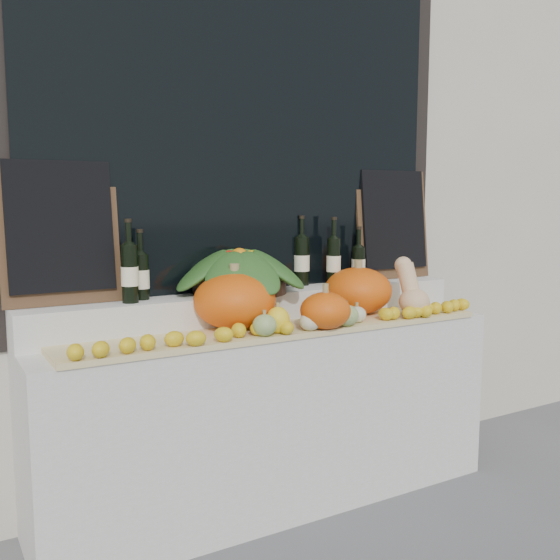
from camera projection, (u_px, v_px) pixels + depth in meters
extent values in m
cube|color=beige|center=(207.00, 62.00, 3.45)|extent=(7.00, 0.90, 4.50)
cube|color=black|center=(245.00, 117.00, 3.11)|extent=(2.40, 0.04, 2.10)
cube|color=black|center=(248.00, 117.00, 3.08)|extent=(2.20, 0.02, 2.00)
cube|color=silver|center=(272.00, 416.00, 3.06)|extent=(2.30, 0.55, 0.88)
cube|color=silver|center=(257.00, 307.00, 3.12)|extent=(2.30, 0.25, 0.16)
cube|color=tan|center=(285.00, 330.00, 2.89)|extent=(2.10, 0.32, 0.02)
ellipsoid|color=#EA5A0C|center=(235.00, 301.00, 2.84)|extent=(0.41, 0.41, 0.26)
ellipsoid|color=#EA5A0C|center=(358.00, 291.00, 3.22)|extent=(0.38, 0.38, 0.24)
ellipsoid|color=#EA5A0C|center=(325.00, 311.00, 2.84)|extent=(0.26, 0.26, 0.17)
ellipsoid|color=#E8BA88|center=(414.00, 302.00, 3.17)|extent=(0.16, 0.16, 0.14)
cylinder|color=#E8BA88|center=(408.00, 279.00, 3.20)|extent=(0.09, 0.14, 0.18)
sphere|color=#E8BA88|center=(403.00, 265.00, 3.22)|extent=(0.09, 0.09, 0.09)
ellipsoid|color=#2F691F|center=(346.00, 315.00, 2.91)|extent=(0.12, 0.12, 0.10)
cylinder|color=#928250|center=(346.00, 302.00, 2.90)|extent=(0.02, 0.02, 0.02)
ellipsoid|color=#2F691F|center=(265.00, 325.00, 2.69)|extent=(0.11, 0.11, 0.10)
cylinder|color=#928250|center=(264.00, 312.00, 2.69)|extent=(0.02, 0.02, 0.02)
ellipsoid|color=beige|center=(310.00, 322.00, 2.81)|extent=(0.10, 0.10, 0.08)
cylinder|color=#928250|center=(310.00, 311.00, 2.80)|extent=(0.02, 0.02, 0.02)
ellipsoid|color=yellow|center=(278.00, 320.00, 2.75)|extent=(0.11, 0.11, 0.12)
cylinder|color=#928250|center=(278.00, 304.00, 2.74)|extent=(0.02, 0.02, 0.02)
ellipsoid|color=beige|center=(357.00, 314.00, 2.99)|extent=(0.09, 0.09, 0.08)
cylinder|color=#928250|center=(357.00, 304.00, 2.99)|extent=(0.02, 0.02, 0.02)
cylinder|color=black|center=(240.00, 283.00, 3.04)|extent=(0.46, 0.46, 0.10)
cylinder|color=black|center=(130.00, 274.00, 2.74)|extent=(0.07, 0.07, 0.26)
cylinder|color=black|center=(128.00, 233.00, 2.71)|extent=(0.03, 0.03, 0.10)
cylinder|color=white|center=(130.00, 276.00, 2.74)|extent=(0.08, 0.08, 0.08)
cylinder|color=black|center=(128.00, 221.00, 2.71)|extent=(0.03, 0.03, 0.02)
cylinder|color=black|center=(141.00, 277.00, 2.83)|extent=(0.07, 0.07, 0.21)
cylinder|color=black|center=(140.00, 243.00, 2.81)|extent=(0.03, 0.03, 0.10)
cylinder|color=white|center=(141.00, 279.00, 2.83)|extent=(0.08, 0.08, 0.08)
cylinder|color=black|center=(140.00, 231.00, 2.80)|extent=(0.03, 0.03, 0.02)
cylinder|color=black|center=(302.00, 261.00, 3.31)|extent=(0.08, 0.08, 0.26)
cylinder|color=black|center=(302.00, 228.00, 3.29)|extent=(0.03, 0.03, 0.10)
cylinder|color=white|center=(302.00, 263.00, 3.31)|extent=(0.08, 0.08, 0.08)
cylinder|color=black|center=(302.00, 217.00, 3.28)|extent=(0.03, 0.03, 0.02)
cylinder|color=black|center=(334.00, 262.00, 3.32)|extent=(0.07, 0.07, 0.25)
cylinder|color=black|center=(334.00, 229.00, 3.30)|extent=(0.03, 0.03, 0.10)
cylinder|color=white|center=(334.00, 264.00, 3.32)|extent=(0.08, 0.08, 0.08)
cylinder|color=black|center=(334.00, 218.00, 3.29)|extent=(0.03, 0.03, 0.02)
cylinder|color=black|center=(358.00, 265.00, 3.42)|extent=(0.07, 0.07, 0.19)
cylinder|color=black|center=(359.00, 238.00, 3.40)|extent=(0.03, 0.03, 0.10)
cylinder|color=white|center=(358.00, 267.00, 3.42)|extent=(0.08, 0.08, 0.08)
cylinder|color=black|center=(359.00, 228.00, 3.39)|extent=(0.03, 0.03, 0.02)
cube|color=#4C331E|center=(60.00, 233.00, 2.67)|extent=(0.50, 0.09, 0.62)
cube|color=black|center=(61.00, 226.00, 2.65)|extent=(0.44, 0.08, 0.56)
cube|color=#4C331E|center=(392.00, 225.00, 3.59)|extent=(0.50, 0.09, 0.62)
cube|color=black|center=(394.00, 220.00, 3.57)|extent=(0.44, 0.08, 0.56)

